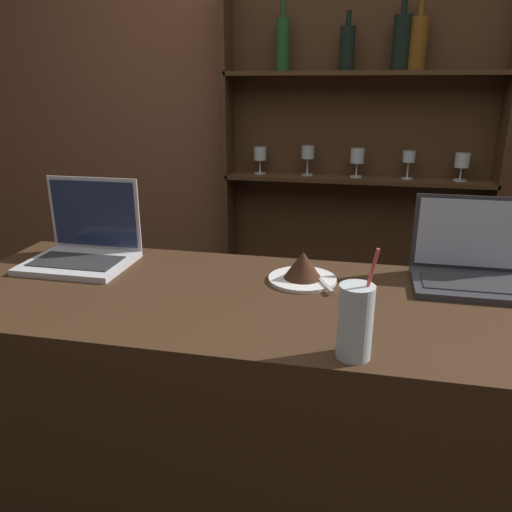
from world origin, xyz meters
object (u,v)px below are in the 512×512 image
Objects in this scene: cake_plate at (303,269)px; water_glass at (355,322)px; laptop_near at (84,245)px; laptop_far at (472,266)px.

cake_plate is 0.82× the size of water_glass.
laptop_near reaches higher than laptop_far.
cake_plate is at bearing 111.05° from water_glass.
cake_plate is at bearing -170.32° from laptop_far.
water_glass is at bearing -68.95° from cake_plate.
laptop_near is 1.14m from laptop_far.
laptop_far reaches higher than cake_plate.
water_glass is (0.83, -0.42, 0.02)m from laptop_near.
laptop_far is (1.14, 0.05, -0.00)m from laptop_near.
laptop_near is 0.97× the size of laptop_far.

